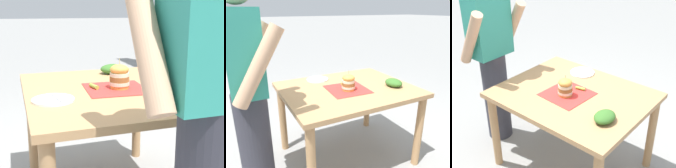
{
  "view_description": "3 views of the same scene",
  "coord_description": "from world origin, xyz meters",
  "views": [
    {
      "loc": [
        0.53,
        1.72,
        1.21
      ],
      "look_at": [
        0.0,
        0.1,
        0.8
      ],
      "focal_mm": 50.0,
      "sensor_mm": 36.0,
      "label": 1
    },
    {
      "loc": [
        -1.65,
        0.96,
        1.45
      ],
      "look_at": [
        0.0,
        0.1,
        0.8
      ],
      "focal_mm": 35.0,
      "sensor_mm": 36.0,
      "label": 2
    },
    {
      "loc": [
        -1.74,
        -1.32,
        2.02
      ],
      "look_at": [
        0.0,
        0.1,
        0.8
      ],
      "focal_mm": 50.0,
      "sensor_mm": 36.0,
      "label": 3
    }
  ],
  "objects": [
    {
      "name": "side_salad",
      "position": [
        -0.17,
        -0.4,
        0.79
      ],
      "size": [
        0.18,
        0.14,
        0.07
      ],
      "primitive_type": "ellipsoid",
      "color": "#386B28",
      "rests_on": "patio_table"
    },
    {
      "name": "diner_across_table",
      "position": [
        -0.12,
        0.86,
        0.88
      ],
      "size": [
        0.55,
        0.35,
        1.69
      ],
      "color": "#33333D",
      "rests_on": "ground"
    },
    {
      "name": "pickle_spear",
      "position": [
        0.08,
        -0.01,
        0.77
      ],
      "size": [
        0.04,
        0.09,
        0.02
      ],
      "primitive_type": "cylinder",
      "rotation": [
        0.0,
        1.57,
        1.81
      ],
      "color": "#8EA83D",
      "rests_on": "serving_paper"
    },
    {
      "name": "side_plate_with_forks",
      "position": [
        0.34,
        0.16,
        0.76
      ],
      "size": [
        0.22,
        0.22,
        0.02
      ],
      "color": "white",
      "rests_on": "patio_table"
    },
    {
      "name": "serving_paper",
      "position": [
        -0.05,
        0.03,
        0.75
      ],
      "size": [
        0.37,
        0.37,
        0.0
      ],
      "primitive_type": "cube",
      "rotation": [
        0.0,
        0.0,
        -0.06
      ],
      "color": "red",
      "rests_on": "patio_table"
    },
    {
      "name": "ground_plane",
      "position": [
        0.0,
        0.0,
        0.0
      ],
      "size": [
        80.0,
        80.0,
        0.0
      ],
      "primitive_type": "plane",
      "color": "gray"
    },
    {
      "name": "sandwich",
      "position": [
        -0.07,
        0.03,
        0.83
      ],
      "size": [
        0.12,
        0.12,
        0.18
      ],
      "color": "gold",
      "rests_on": "serving_paper"
    },
    {
      "name": "patio_table",
      "position": [
        0.0,
        0.0,
        0.64
      ],
      "size": [
        0.96,
        1.19,
        0.75
      ],
      "color": "tan",
      "rests_on": "ground"
    }
  ]
}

